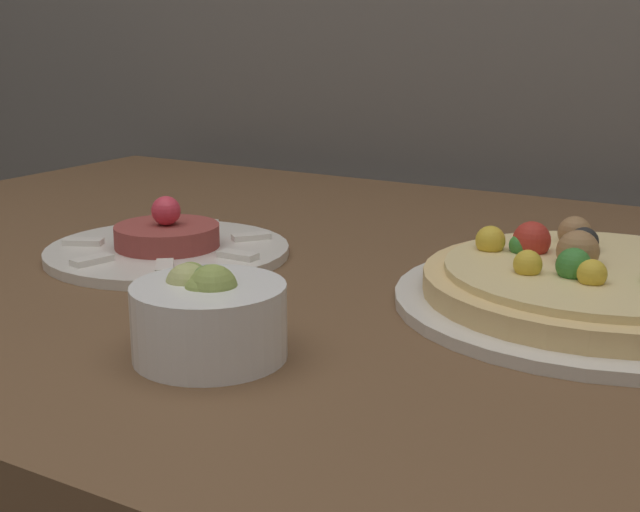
% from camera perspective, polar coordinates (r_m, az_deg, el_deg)
% --- Properties ---
extents(dining_table, '(1.46, 0.89, 0.77)m').
position_cam_1_polar(dining_table, '(0.88, 4.40, -6.72)').
color(dining_table, brown).
rests_on(dining_table, ground_plane).
extents(pizza_plate, '(0.34, 0.34, 0.06)m').
position_cam_1_polar(pizza_plate, '(0.78, 17.32, -1.88)').
color(pizza_plate, silver).
rests_on(pizza_plate, dining_table).
extents(tartare_plate, '(0.25, 0.25, 0.06)m').
position_cam_1_polar(tartare_plate, '(0.92, -9.73, 0.66)').
color(tartare_plate, silver).
rests_on(tartare_plate, dining_table).
extents(small_bowl, '(0.11, 0.11, 0.07)m').
position_cam_1_polar(small_bowl, '(0.64, -7.18, -3.78)').
color(small_bowl, white).
rests_on(small_bowl, dining_table).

